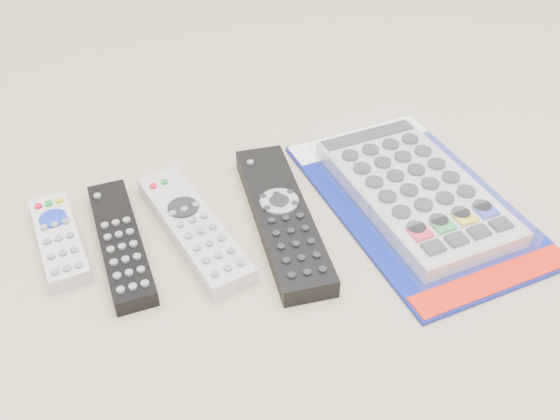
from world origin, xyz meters
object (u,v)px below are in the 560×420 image
object	(u,v)px
remote_small_grey	(59,239)
remote_silver_dvd	(194,228)
jumbo_remote_packaged	(415,188)
remote_slim_black	(121,242)
remote_large_black	(282,217)

from	to	relation	value
remote_small_grey	remote_silver_dvd	bearing A→B (deg)	-17.66
remote_silver_dvd	jumbo_remote_packaged	distance (m)	0.28
remote_small_grey	remote_slim_black	size ratio (longest dim) A/B	0.74
remote_slim_black	remote_silver_dvd	distance (m)	0.09
remote_silver_dvd	remote_large_black	world-z (taller)	remote_large_black
remote_slim_black	remote_large_black	bearing A→B (deg)	-8.46
remote_silver_dvd	remote_large_black	size ratio (longest dim) A/B	0.85
remote_silver_dvd	remote_slim_black	bearing A→B (deg)	165.26
remote_small_grey	remote_large_black	distance (m)	0.26
remote_slim_black	jumbo_remote_packaged	xyz separation A→B (m)	(0.36, -0.04, 0.01)
remote_slim_black	remote_large_black	distance (m)	0.19
remote_slim_black	remote_silver_dvd	size ratio (longest dim) A/B	0.92
jumbo_remote_packaged	remote_slim_black	bearing A→B (deg)	169.74
remote_small_grey	remote_large_black	world-z (taller)	remote_large_black
remote_small_grey	remote_large_black	xyz separation A→B (m)	(0.26, -0.06, 0.00)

